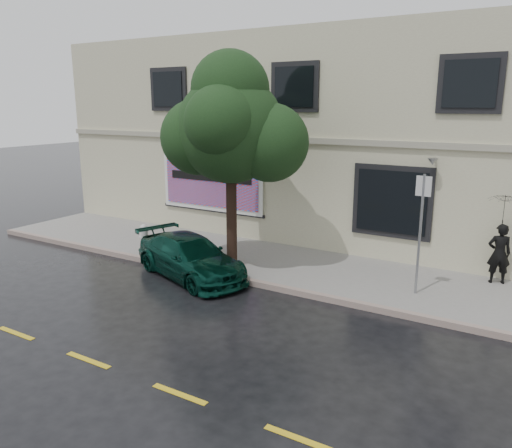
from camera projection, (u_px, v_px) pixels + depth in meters
The scene contains 12 objects.
ground at pixel (201, 299), 12.30m from camera, with size 90.00×90.00×0.00m, color black.
sidewalk at pixel (266, 262), 15.00m from camera, with size 20.00×3.50×0.15m, color gray.
curb at pixel (234, 279), 13.54m from camera, with size 20.00×0.18×0.16m, color gray.
road_marking at pixel (88, 360), 9.38m from camera, with size 19.00×0.12×0.01m, color gold.
building at pixel (341, 136), 18.98m from camera, with size 20.00×8.12×7.00m.
billboard at pixel (211, 181), 17.52m from camera, with size 4.30×0.16×2.20m.
car at pixel (190, 257), 13.80m from camera, with size 1.74×3.93×1.14m, color #083227.
pedestrian at pixel (499, 254), 12.85m from camera, with size 0.58×0.38×1.58m, color black.
umbrella at pixel (504, 211), 12.59m from camera, with size 0.91×0.91×0.67m, color black.
street_tree at pixel (231, 130), 13.46m from camera, with size 2.92×2.92×5.34m.
fire_hydrant at pixel (144, 238), 15.73m from camera, with size 0.36×0.34×0.87m.
sign_pole at pixel (421, 224), 11.90m from camera, with size 0.36×0.06×2.96m.
Camera 1 is at (7.08, -9.19, 4.71)m, focal length 35.00 mm.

